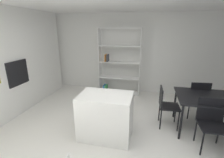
{
  "coord_description": "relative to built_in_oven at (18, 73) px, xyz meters",
  "views": [
    {
      "loc": [
        0.57,
        -2.6,
        2.09
      ],
      "look_at": [
        -0.08,
        0.2,
        1.2
      ],
      "focal_mm": 26.04,
      "sensor_mm": 36.0,
      "label": 1
    }
  ],
  "objects": [
    {
      "name": "dining_table",
      "position": [
        4.26,
        0.2,
        -0.37
      ],
      "size": [
        1.09,
        0.99,
        0.77
      ],
      "color": "black",
      "rests_on": "ground_plane"
    },
    {
      "name": "kitchen_island",
      "position": [
        2.34,
        -0.46,
        -0.62
      ],
      "size": [
        1.01,
        0.69,
        0.89
      ],
      "primitive_type": "cube",
      "color": "white",
      "rests_on": "ground_plane"
    },
    {
      "name": "back_partition",
      "position": [
        2.53,
        2.23,
        0.23
      ],
      "size": [
        6.44,
        0.06,
        2.6
      ],
      "primitive_type": "cube",
      "color": "silver",
      "rests_on": "ground_plane"
    },
    {
      "name": "dining_chair_near",
      "position": [
        4.26,
        -0.32,
        -0.52
      ],
      "size": [
        0.48,
        0.46,
        0.92
      ],
      "rotation": [
        0.0,
        0.0,
        0.04
      ],
      "color": "black",
      "rests_on": "ground_plane"
    },
    {
      "name": "dining_chair_far",
      "position": [
        4.27,
        0.71,
        -0.51
      ],
      "size": [
        0.48,
        0.49,
        0.94
      ],
      "rotation": [
        0.0,
        0.0,
        3.24
      ],
      "color": "black",
      "rests_on": "ground_plane"
    },
    {
      "name": "ground_plane",
      "position": [
        2.53,
        -0.6,
        -1.06
      ],
      "size": [
        8.85,
        8.85,
        0.0
      ],
      "primitive_type": "plane",
      "color": "silver"
    },
    {
      "name": "built_in_oven",
      "position": [
        0.0,
        0.0,
        0.0
      ],
      "size": [
        0.06,
        0.61,
        0.6
      ],
      "color": "black",
      "rests_on": "ground_plane"
    },
    {
      "name": "dining_chair_island_side",
      "position": [
        3.51,
        0.19,
        -0.52
      ],
      "size": [
        0.43,
        0.43,
        0.89
      ],
      "rotation": [
        0.0,
        0.0,
        1.61
      ],
      "color": "black",
      "rests_on": "ground_plane"
    },
    {
      "name": "open_bookshelf",
      "position": [
        2.11,
        1.89,
        -0.07
      ],
      "size": [
        1.34,
        0.31,
        2.12
      ],
      "color": "white",
      "rests_on": "ground_plane"
    }
  ]
}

